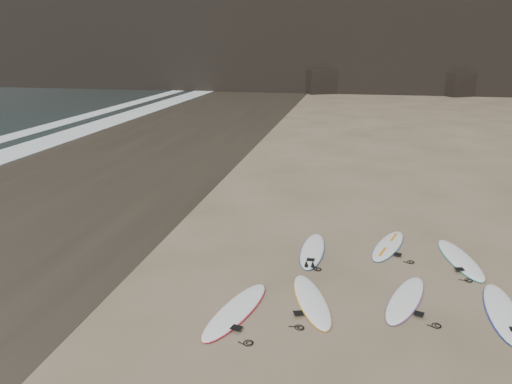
% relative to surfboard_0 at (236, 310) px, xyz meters
% --- Properties ---
extents(ground, '(240.00, 240.00, 0.00)m').
position_rel_surfboard_0_xyz_m(ground, '(4.07, 1.06, -0.05)').
color(ground, '#897559').
rests_on(ground, ground).
extents(wet_sand, '(12.00, 200.00, 0.01)m').
position_rel_surfboard_0_xyz_m(wet_sand, '(-8.93, 11.06, -0.04)').
color(wet_sand, '#383026').
rests_on(wet_sand, ground).
extents(surfboard_0, '(1.23, 2.64, 0.09)m').
position_rel_surfboard_0_xyz_m(surfboard_0, '(0.00, 0.00, 0.00)').
color(surfboard_0, white).
rests_on(surfboard_0, ground).
extents(surfboard_1, '(1.31, 2.47, 0.09)m').
position_rel_surfboard_0_xyz_m(surfboard_1, '(1.50, 0.73, -0.00)').
color(surfboard_1, white).
rests_on(surfboard_1, ground).
extents(surfboard_2, '(1.29, 2.44, 0.09)m').
position_rel_surfboard_0_xyz_m(surfboard_2, '(3.49, 1.18, -0.00)').
color(surfboard_2, white).
rests_on(surfboard_2, ground).
extents(surfboard_3, '(0.76, 2.59, 0.09)m').
position_rel_surfboard_0_xyz_m(surfboard_3, '(5.41, 1.00, -0.00)').
color(surfboard_3, white).
rests_on(surfboard_3, ground).
extents(surfboard_5, '(0.63, 2.44, 0.09)m').
position_rel_surfboard_0_xyz_m(surfboard_5, '(1.28, 3.40, -0.00)').
color(surfboard_5, white).
rests_on(surfboard_5, ground).
extents(surfboard_6, '(1.26, 2.43, 0.09)m').
position_rel_surfboard_0_xyz_m(surfboard_6, '(3.28, 4.14, -0.00)').
color(surfboard_6, white).
rests_on(surfboard_6, ground).
extents(surfboard_7, '(1.13, 2.65, 0.09)m').
position_rel_surfboard_0_xyz_m(surfboard_7, '(5.04, 3.59, 0.00)').
color(surfboard_7, white).
rests_on(surfboard_7, ground).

